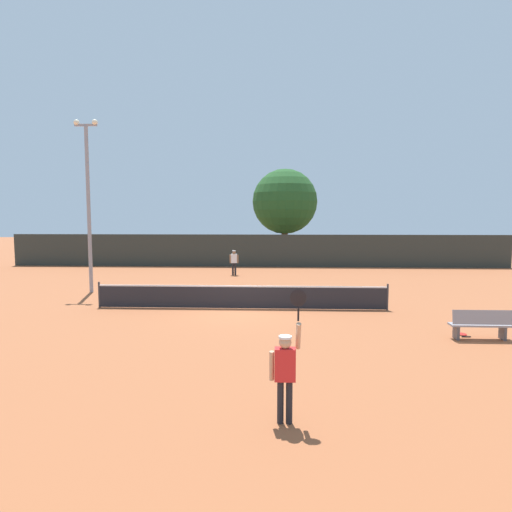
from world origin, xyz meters
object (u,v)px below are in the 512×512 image
object	(u,v)px
player_receiving	(234,260)
parked_car_far	(329,249)
large_tree	(285,202)
parked_car_near	(172,249)
courtside_bench	(481,324)
player_serving	(286,366)
spare_racket	(462,334)
light_pole	(88,196)
parked_car_mid	(278,250)
tennis_ball	(212,301)

from	to	relation	value
player_receiving	parked_car_far	world-z (taller)	parked_car_far
large_tree	parked_car_near	world-z (taller)	large_tree
courtside_bench	parked_car_near	bearing A→B (deg)	121.29
player_serving	spare_racket	xyz separation A→B (m)	(5.79, 6.20, -1.06)
light_pole	courtside_bench	bearing A→B (deg)	-26.46
player_serving	courtside_bench	distance (m)	8.33
player_serving	parked_car_far	world-z (taller)	player_serving
large_tree	parked_car_near	size ratio (longest dim) A/B	1.79
player_serving	large_tree	distance (m)	30.63
player_serving	parked_car_mid	size ratio (longest dim) A/B	0.59
parked_car_mid	parked_car_near	bearing A→B (deg)	174.33
spare_racket	parked_car_far	xyz separation A→B (m)	(-1.04, 26.62, 0.76)
parked_car_mid	large_tree	bearing A→B (deg)	-39.19
large_tree	player_serving	bearing A→B (deg)	-91.16
tennis_ball	light_pole	size ratio (longest dim) A/B	0.01
light_pole	player_receiving	bearing A→B (deg)	45.67
player_serving	light_pole	world-z (taller)	light_pole
courtside_bench	light_pole	distance (m)	17.81
tennis_ball	parked_car_mid	world-z (taller)	parked_car_mid
large_tree	parked_car_mid	distance (m)	4.34
player_receiving	parked_car_mid	distance (m)	11.17
player_receiving	light_pole	bearing A→B (deg)	45.67
player_serving	parked_car_far	size ratio (longest dim) A/B	0.57
spare_racket	tennis_ball	bearing A→B (deg)	150.10
player_serving	spare_racket	size ratio (longest dim) A/B	4.77
parked_car_far	tennis_ball	bearing A→B (deg)	-103.93
spare_racket	parked_car_far	world-z (taller)	parked_car_far
player_receiving	large_tree	distance (m)	11.65
player_receiving	parked_car_mid	xyz separation A→B (m)	(2.93, 10.78, -0.19)
player_receiving	parked_car_near	xyz separation A→B (m)	(-6.88, 11.68, -0.19)
large_tree	parked_car_near	xyz separation A→B (m)	(-10.35, 1.33, -4.28)
player_serving	parked_car_near	distance (m)	33.16
large_tree	player_receiving	bearing A→B (deg)	-108.53
parked_car_far	player_serving	bearing A→B (deg)	-92.40
courtside_bench	light_pole	world-z (taller)	light_pole
parked_car_mid	player_serving	bearing A→B (deg)	-90.56
player_serving	tennis_ball	bearing A→B (deg)	104.92
light_pole	parked_car_far	bearing A→B (deg)	54.04
player_serving	spare_racket	distance (m)	8.55
light_pole	parked_car_mid	world-z (taller)	light_pole
light_pole	parked_car_mid	size ratio (longest dim) A/B	2.00
courtside_bench	parked_car_far	bearing A→B (deg)	92.82
light_pole	large_tree	world-z (taller)	light_pole
parked_car_far	parked_car_near	bearing A→B (deg)	-169.72
light_pole	parked_car_near	world-z (taller)	light_pole
tennis_ball	parked_car_far	world-z (taller)	parked_car_far
parked_car_mid	player_receiving	bearing A→B (deg)	-105.62
light_pole	parked_car_near	distance (m)	18.79
tennis_ball	parked_car_near	xyz separation A→B (m)	(-6.74, 20.44, 0.74)
player_receiving	spare_racket	bearing A→B (deg)	122.04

